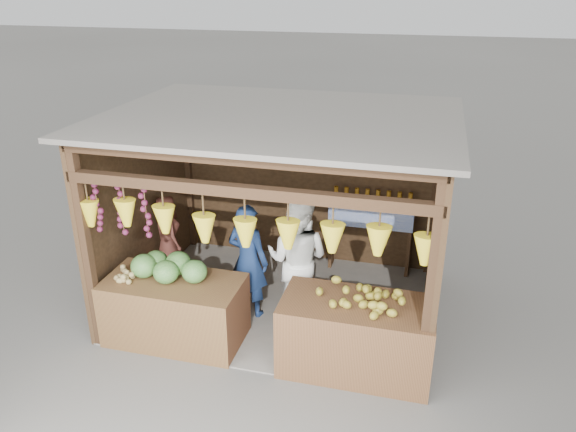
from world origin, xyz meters
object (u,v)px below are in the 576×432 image
object	(u,v)px
counter_left	(175,310)
man_standing	(248,261)
vendor_seated	(168,233)
woman_standing	(297,259)
counter_right	(356,336)

from	to	relation	value
counter_left	man_standing	size ratio (longest dim) A/B	1.06
man_standing	vendor_seated	distance (m)	1.45
counter_left	vendor_seated	distance (m)	1.47
counter_left	woman_standing	bearing A→B (deg)	31.89
woman_standing	vendor_seated	distance (m)	2.06
counter_right	woman_standing	bearing A→B (deg)	136.11
vendor_seated	counter_right	bearing A→B (deg)	-161.30
counter_right	woman_standing	distance (m)	1.32
woman_standing	vendor_seated	size ratio (longest dim) A/B	1.58
man_standing	vendor_seated	xyz separation A→B (m)	(-1.37, 0.48, 0.03)
counter_left	woman_standing	size ratio (longest dim) A/B	0.97
man_standing	counter_left	bearing A→B (deg)	61.15
counter_left	man_standing	xyz separation A→B (m)	(0.70, 0.77, 0.38)
man_standing	woman_standing	bearing A→B (deg)	-160.62
man_standing	vendor_seated	size ratio (longest dim) A/B	1.44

